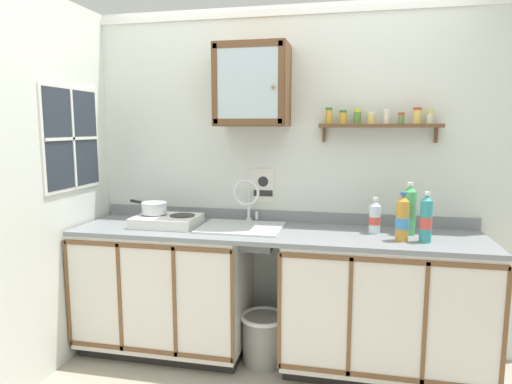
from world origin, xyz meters
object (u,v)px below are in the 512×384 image
Objects in this scene: bottle_detergent_teal_0 at (426,219)px; sink at (242,230)px; saucepan at (154,207)px; wall_cabinet at (252,86)px; bottle_soda_green_1 at (409,210)px; bottle_juice_amber_3 at (402,219)px; bottle_water_clear_2 at (375,218)px; hot_plate_stove at (167,221)px; warning_sign at (263,186)px; trash_bin at (264,337)px.

sink is at bearing 172.54° from bottle_detergent_teal_0.
saucepan is 1.09m from wall_cabinet.
bottle_soda_green_1 reaches higher than bottle_juice_amber_3.
bottle_water_clear_2 is at bearing 1.71° from saucepan.
bottle_water_clear_2 is (0.88, 0.02, 0.12)m from sink.
warning_sign reaches higher than hot_plate_stove.
bottle_water_clear_2 is at bearing 148.76° from bottle_detergent_teal_0.
saucepan is at bearing 175.94° from bottle_detergent_teal_0.
sink is at bearing -113.98° from wall_cabinet.
bottle_detergent_teal_0 is at bearing -31.24° from bottle_water_clear_2.
wall_cabinet is (0.58, 0.17, 0.93)m from hot_plate_stove.
bottle_soda_green_1 is 1.29m from trash_bin.
bottle_juice_amber_3 is (0.15, -0.17, 0.03)m from bottle_water_clear_2.
wall_cabinet reaches higher than trash_bin.
saucepan reaches higher than trash_bin.
hot_plate_stove is at bearing -174.32° from sink.
bottle_soda_green_1 is at bearing -12.83° from warning_sign.
hot_plate_stove is at bearing 176.61° from bottle_detergent_teal_0.
bottle_water_clear_2 is at bearing -175.38° from bottle_soda_green_1.
bottle_water_clear_2 reaches higher than hot_plate_stove.
bottle_detergent_teal_0 is at bearing -68.75° from bottle_soda_green_1.
bottle_detergent_teal_0 is 1.02× the size of bottle_juice_amber_3.
hot_plate_stove is 1.04m from trash_bin.
warning_sign reaches higher than sink.
hot_plate_stove is 1.77× the size of warning_sign.
sink is 2.37× the size of bottle_water_clear_2.
trash_bin is (-0.92, -0.14, -0.89)m from bottle_soda_green_1.
hot_plate_stove is 1.70m from bottle_detergent_teal_0.
wall_cabinet is (-0.98, 0.26, 0.83)m from bottle_juice_amber_3.
trash_bin is at bearing -78.07° from warning_sign.
warning_sign is (-1.07, 0.42, 0.12)m from bottle_detergent_teal_0.
bottle_detergent_teal_0 is at bearing -3.39° from hot_plate_stove.
trash_bin is at bearing -3.87° from hot_plate_stove.
bottle_water_clear_2 is at bearing 9.66° from trash_bin.
bottle_water_clear_2 is at bearing -17.28° from warning_sign.
bottle_detergent_teal_0 is at bearing -1.91° from bottle_juice_amber_3.
saucepan is (-0.11, 0.03, 0.08)m from hot_plate_stove.
warning_sign is (0.73, 0.29, 0.14)m from saucepan.
sink is at bearing 171.83° from bottle_juice_amber_3.
saucepan is 1.10× the size of bottle_detergent_teal_0.
sink reaches higher than saucepan.
saucepan is 1.81m from bottle_detergent_teal_0.
bottle_soda_green_1 is 1.36× the size of warning_sign.
wall_cabinet is 0.72m from warning_sign.
sink is 0.98m from wall_cabinet.
saucepan is 1.42× the size of bottle_water_clear_2.
sink reaches higher than bottle_juice_amber_3.
bottle_soda_green_1 reaches higher than sink.
saucepan is 0.80m from warning_sign.
sink reaches higher than bottle_water_clear_2.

